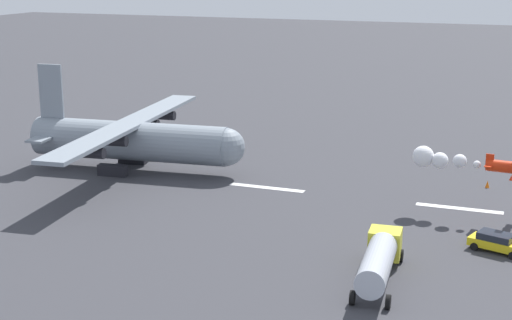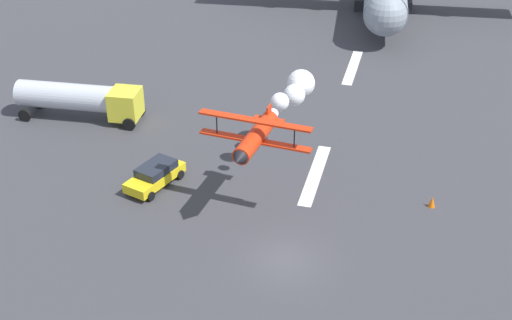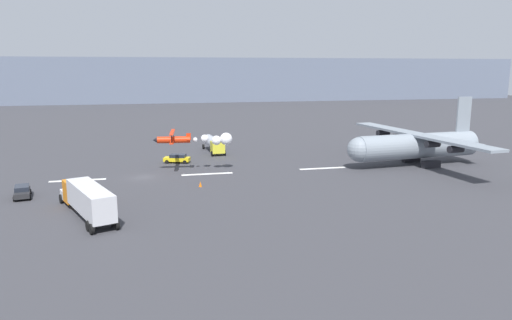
{
  "view_description": "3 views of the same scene",
  "coord_description": "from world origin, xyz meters",
  "px_view_note": "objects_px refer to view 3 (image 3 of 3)",
  "views": [
    {
      "loc": [
        3.71,
        70.12,
        22.52
      ],
      "look_at": [
        29.96,
        0.0,
        2.82
      ],
      "focal_mm": 53.33,
      "sensor_mm": 36.0,
      "label": 1
    },
    {
      "loc": [
        -31.14,
        -6.29,
        25.63
      ],
      "look_at": [
        4.75,
        2.96,
        3.52
      ],
      "focal_mm": 49.27,
      "sensor_mm": 36.0,
      "label": 2
    },
    {
      "loc": [
        0.81,
        -72.31,
        16.21
      ],
      "look_at": [
        17.19,
        -1.0,
        2.09
      ],
      "focal_mm": 33.32,
      "sensor_mm": 36.0,
      "label": 3
    }
  ],
  "objects_px": {
    "fuel_tanker_truck": "(214,143)",
    "followme_car_yellow": "(22,191)",
    "stunt_biplane_red": "(203,139)",
    "traffic_cone_near": "(91,190)",
    "cargo_transport_plane": "(411,145)",
    "traffic_cone_far": "(200,184)",
    "airport_staff_sedan": "(177,158)",
    "semi_truck_orange": "(87,198)"
  },
  "relations": [
    {
      "from": "cargo_transport_plane",
      "to": "traffic_cone_far",
      "type": "distance_m",
      "value": 37.1
    },
    {
      "from": "cargo_transport_plane",
      "to": "airport_staff_sedan",
      "type": "xyz_separation_m",
      "value": [
        -38.36,
        11.35,
        -2.7
      ]
    },
    {
      "from": "traffic_cone_near",
      "to": "traffic_cone_far",
      "type": "relative_size",
      "value": 1.0
    },
    {
      "from": "fuel_tanker_truck",
      "to": "followme_car_yellow",
      "type": "relative_size",
      "value": 2.11
    },
    {
      "from": "stunt_biplane_red",
      "to": "traffic_cone_near",
      "type": "xyz_separation_m",
      "value": [
        -16.06,
        -10.25,
        -4.79
      ]
    },
    {
      "from": "airport_staff_sedan",
      "to": "traffic_cone_far",
      "type": "xyz_separation_m",
      "value": [
        2.01,
        -18.05,
        -0.44
      ]
    },
    {
      "from": "fuel_tanker_truck",
      "to": "cargo_transport_plane",
      "type": "bearing_deg",
      "value": -33.76
    },
    {
      "from": "semi_truck_orange",
      "to": "traffic_cone_far",
      "type": "distance_m",
      "value": 17.52
    },
    {
      "from": "semi_truck_orange",
      "to": "traffic_cone_far",
      "type": "relative_size",
      "value": 19.46
    },
    {
      "from": "semi_truck_orange",
      "to": "traffic_cone_near",
      "type": "xyz_separation_m",
      "value": [
        -0.74,
        10.79,
        -1.75
      ]
    },
    {
      "from": "stunt_biplane_red",
      "to": "fuel_tanker_truck",
      "type": "bearing_deg",
      "value": 76.55
    },
    {
      "from": "airport_staff_sedan",
      "to": "cargo_transport_plane",
      "type": "bearing_deg",
      "value": -16.48
    },
    {
      "from": "semi_truck_orange",
      "to": "traffic_cone_near",
      "type": "relative_size",
      "value": 19.46
    },
    {
      "from": "cargo_transport_plane",
      "to": "traffic_cone_near",
      "type": "distance_m",
      "value": 51.34
    },
    {
      "from": "cargo_transport_plane",
      "to": "semi_truck_orange",
      "type": "xyz_separation_m",
      "value": [
        -50.07,
        -17.47,
        -1.39
      ]
    },
    {
      "from": "stunt_biplane_red",
      "to": "semi_truck_orange",
      "type": "relative_size",
      "value": 0.85
    },
    {
      "from": "fuel_tanker_truck",
      "to": "traffic_cone_far",
      "type": "height_order",
      "value": "fuel_tanker_truck"
    },
    {
      "from": "stunt_biplane_red",
      "to": "followme_car_yellow",
      "type": "distance_m",
      "value": 27.04
    },
    {
      "from": "cargo_transport_plane",
      "to": "followme_car_yellow",
      "type": "relative_size",
      "value": 7.41
    },
    {
      "from": "traffic_cone_far",
      "to": "traffic_cone_near",
      "type": "bearing_deg",
      "value": 179.87
    },
    {
      "from": "airport_staff_sedan",
      "to": "traffic_cone_near",
      "type": "height_order",
      "value": "airport_staff_sedan"
    },
    {
      "from": "semi_truck_orange",
      "to": "traffic_cone_far",
      "type": "xyz_separation_m",
      "value": [
        13.72,
        10.76,
        -1.75
      ]
    },
    {
      "from": "cargo_transport_plane",
      "to": "traffic_cone_near",
      "type": "height_order",
      "value": "cargo_transport_plane"
    },
    {
      "from": "cargo_transport_plane",
      "to": "followme_car_yellow",
      "type": "xyz_separation_m",
      "value": [
        -59.16,
        -7.2,
        -2.7
      ]
    },
    {
      "from": "followme_car_yellow",
      "to": "airport_staff_sedan",
      "type": "bearing_deg",
      "value": 41.73
    },
    {
      "from": "fuel_tanker_truck",
      "to": "airport_staff_sedan",
      "type": "relative_size",
      "value": 2.08
    },
    {
      "from": "stunt_biplane_red",
      "to": "airport_staff_sedan",
      "type": "relative_size",
      "value": 2.6
    },
    {
      "from": "cargo_transport_plane",
      "to": "followme_car_yellow",
      "type": "bearing_deg",
      "value": -173.06
    },
    {
      "from": "airport_staff_sedan",
      "to": "traffic_cone_far",
      "type": "relative_size",
      "value": 6.4
    },
    {
      "from": "cargo_transport_plane",
      "to": "traffic_cone_far",
      "type": "bearing_deg",
      "value": -169.55
    },
    {
      "from": "semi_truck_orange",
      "to": "fuel_tanker_truck",
      "type": "relative_size",
      "value": 1.46
    },
    {
      "from": "semi_truck_orange",
      "to": "airport_staff_sedan",
      "type": "xyz_separation_m",
      "value": [
        11.7,
        28.81,
        -1.31
      ]
    },
    {
      "from": "stunt_biplane_red",
      "to": "traffic_cone_far",
      "type": "bearing_deg",
      "value": -98.88
    },
    {
      "from": "semi_truck_orange",
      "to": "traffic_cone_near",
      "type": "bearing_deg",
      "value": 93.93
    },
    {
      "from": "semi_truck_orange",
      "to": "stunt_biplane_red",
      "type": "bearing_deg",
      "value": 53.94
    },
    {
      "from": "followme_car_yellow",
      "to": "airport_staff_sedan",
      "type": "xyz_separation_m",
      "value": [
        20.8,
        18.55,
        -0.0
      ]
    },
    {
      "from": "stunt_biplane_red",
      "to": "followme_car_yellow",
      "type": "bearing_deg",
      "value": -156.18
    },
    {
      "from": "stunt_biplane_red",
      "to": "semi_truck_orange",
      "type": "height_order",
      "value": "stunt_biplane_red"
    },
    {
      "from": "airport_staff_sedan",
      "to": "fuel_tanker_truck",
      "type": "bearing_deg",
      "value": 50.1
    },
    {
      "from": "airport_staff_sedan",
      "to": "semi_truck_orange",
      "type": "bearing_deg",
      "value": -112.11
    },
    {
      "from": "cargo_transport_plane",
      "to": "stunt_biplane_red",
      "type": "height_order",
      "value": "cargo_transport_plane"
    },
    {
      "from": "cargo_transport_plane",
      "to": "stunt_biplane_red",
      "type": "relative_size",
      "value": 2.81
    }
  ]
}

